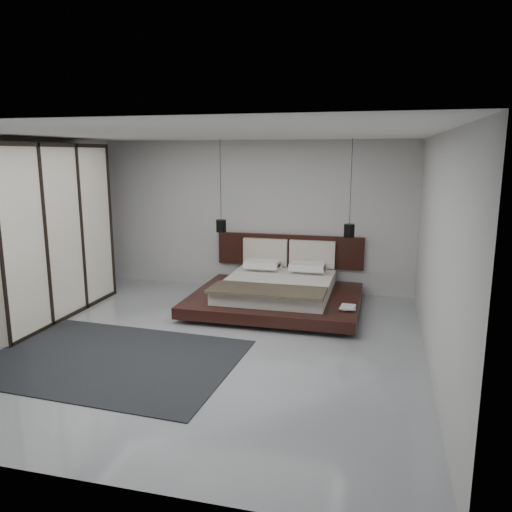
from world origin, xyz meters
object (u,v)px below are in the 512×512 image
(pendant_left, at_px, (221,225))
(pendant_right, at_px, (349,230))
(lattice_screen, at_px, (99,220))
(wardrobe, at_px, (47,232))
(rug, at_px, (111,359))
(bed, at_px, (278,290))

(pendant_left, distance_m, pendant_right, 2.26)
(lattice_screen, height_order, pendant_left, pendant_left)
(wardrobe, bearing_deg, rug, -37.00)
(wardrobe, bearing_deg, pendant_right, 21.34)
(bed, xyz_separation_m, rug, (-1.58, -2.72, -0.28))
(pendant_left, bearing_deg, rug, -98.12)
(bed, height_order, wardrobe, wardrobe)
(pendant_right, relative_size, rug, 0.52)
(lattice_screen, relative_size, pendant_left, 1.60)
(wardrobe, distance_m, rug, 2.65)
(pendant_right, height_order, rug, pendant_right)
(lattice_screen, bearing_deg, pendant_right, -1.32)
(lattice_screen, bearing_deg, rug, -57.48)
(lattice_screen, bearing_deg, pendant_left, -2.49)
(pendant_left, xyz_separation_m, rug, (-0.45, -3.15, -1.29))
(pendant_left, relative_size, pendant_right, 1.00)
(pendant_right, distance_m, wardrobe, 4.87)
(lattice_screen, xyz_separation_m, wardrobe, (0.25, -1.88, 0.06))
(pendant_left, bearing_deg, wardrobe, -142.07)
(bed, relative_size, pendant_right, 1.69)
(wardrobe, height_order, rug, wardrobe)
(bed, relative_size, rug, 0.88)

